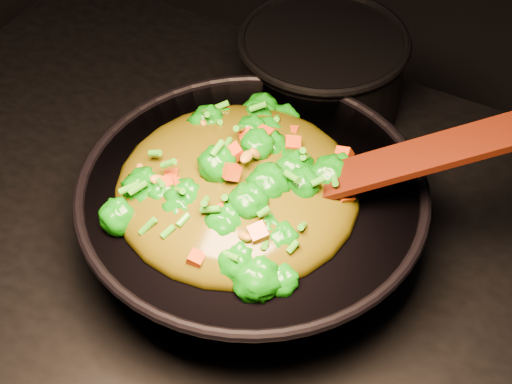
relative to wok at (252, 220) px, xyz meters
The scene contains 4 objects.
wok is the anchor object (origin of this frame).
stir_fry 0.11m from the wok, 128.41° to the right, with size 0.29×0.29×0.10m, color #107B08, non-canonical shape.
spatula 0.18m from the wok, 18.55° to the left, with size 0.34×0.05×0.01m, color #381307.
back_pot 0.30m from the wok, 98.44° to the left, with size 0.24×0.24×0.14m, color black.
Camera 1 is at (0.33, -0.54, 1.70)m, focal length 55.00 mm.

